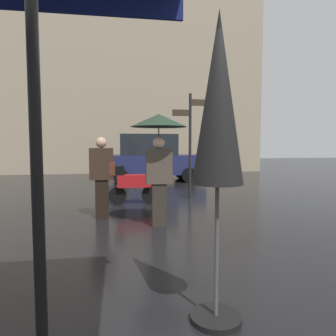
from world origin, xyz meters
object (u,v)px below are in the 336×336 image
(street_signpost, at_px, (190,135))
(parked_scooter, at_px, (132,183))
(parked_car_left, at_px, (151,158))
(pedestrian_with_bag, at_px, (102,173))
(pedestrian_with_umbrella, at_px, (159,138))
(folded_patio_umbrella_near, at_px, (218,107))

(street_signpost, bearing_deg, parked_scooter, -157.61)
(parked_car_left, height_order, street_signpost, street_signpost)
(pedestrian_with_bag, bearing_deg, parked_car_left, -179.81)
(pedestrian_with_bag, xyz_separation_m, parked_scooter, (0.68, 1.44, -0.42))
(pedestrian_with_bag, distance_m, street_signpost, 3.32)
(street_signpost, bearing_deg, parked_car_left, 98.82)
(pedestrian_with_umbrella, xyz_separation_m, parked_car_left, (0.63, 7.32, -0.69))
(pedestrian_with_bag, relative_size, street_signpost, 0.57)
(pedestrian_with_bag, bearing_deg, parked_scooter, 169.62)
(folded_patio_umbrella_near, relative_size, pedestrian_with_umbrella, 1.26)
(pedestrian_with_bag, bearing_deg, street_signpost, 146.85)
(parked_car_left, bearing_deg, street_signpost, 83.91)
(parked_scooter, distance_m, street_signpost, 2.24)
(street_signpost, bearing_deg, pedestrian_with_umbrella, -113.72)
(folded_patio_umbrella_near, distance_m, parked_car_left, 10.59)
(pedestrian_with_bag, bearing_deg, pedestrian_with_umbrella, 67.87)
(pedestrian_with_umbrella, xyz_separation_m, parked_scooter, (-0.41, 2.26, -1.13))
(parked_scooter, bearing_deg, street_signpost, -0.51)
(parked_scooter, distance_m, parked_car_left, 5.18)
(folded_patio_umbrella_near, height_order, pedestrian_with_umbrella, folded_patio_umbrella_near)
(pedestrian_with_bag, xyz_separation_m, street_signpost, (2.39, 2.14, 0.86))
(folded_patio_umbrella_near, bearing_deg, parked_car_left, 87.05)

